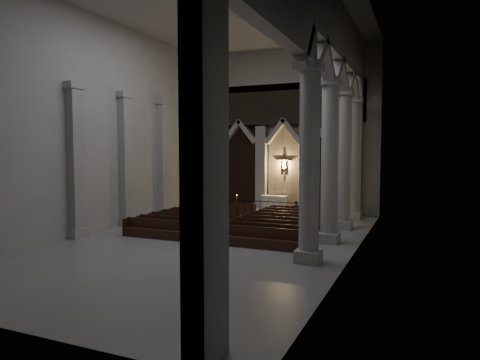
{
  "coord_description": "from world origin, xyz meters",
  "views": [
    {
      "loc": [
        9.74,
        -19.37,
        4.54
      ],
      "look_at": [
        0.09,
        3.0,
        2.86
      ],
      "focal_mm": 32.0,
      "sensor_mm": 36.0,
      "label": 1
    }
  ],
  "objects": [
    {
      "name": "room",
      "position": [
        0.0,
        0.0,
        7.6
      ],
      "size": [
        24.0,
        24.1,
        12.0
      ],
      "color": "gray",
      "rests_on": "ground"
    },
    {
      "name": "sanctuary_wall",
      "position": [
        0.0,
        11.54,
        6.62
      ],
      "size": [
        14.0,
        0.77,
        12.0
      ],
      "color": "#A8A69D",
      "rests_on": "ground"
    },
    {
      "name": "right_arcade",
      "position": [
        5.5,
        1.33,
        7.83
      ],
      "size": [
        1.0,
        24.0,
        12.0
      ],
      "color": "#A8A69D",
      "rests_on": "ground"
    },
    {
      "name": "left_pilasters",
      "position": [
        -6.75,
        3.5,
        3.91
      ],
      "size": [
        0.6,
        13.0,
        8.03
      ],
      "color": "#A8A69D",
      "rests_on": "ground"
    },
    {
      "name": "sanctuary_step",
      "position": [
        0.0,
        10.6,
        0.07
      ],
      "size": [
        8.5,
        2.6,
        0.15
      ],
      "primitive_type": "cube",
      "color": "#A8A69D",
      "rests_on": "ground"
    },
    {
      "name": "altar",
      "position": [
        -0.61,
        11.19,
        0.65
      ],
      "size": [
        1.94,
        0.77,
        0.98
      ],
      "color": "beige",
      "rests_on": "sanctuary_step"
    },
    {
      "name": "altar_rail",
      "position": [
        -0.0,
        9.21,
        0.63
      ],
      "size": [
        4.87,
        0.09,
        0.96
      ],
      "color": "black",
      "rests_on": "ground"
    },
    {
      "name": "candle_stand_left",
      "position": [
        -2.78,
        9.02,
        0.36
      ],
      "size": [
        0.22,
        0.22,
        1.33
      ],
      "color": "#A97834",
      "rests_on": "ground"
    },
    {
      "name": "candle_stand_right",
      "position": [
        2.5,
        9.54,
        0.42
      ],
      "size": [
        0.26,
        0.26,
        1.56
      ],
      "color": "#A97834",
      "rests_on": "ground"
    },
    {
      "name": "pews",
      "position": [
        -0.0,
        2.99,
        0.32
      ],
      "size": [
        9.76,
        8.44,
        0.97
      ],
      "color": "black",
      "rests_on": "ground"
    },
    {
      "name": "worshipper",
      "position": [
        2.07,
        7.75,
        0.61
      ],
      "size": [
        0.53,
        0.45,
        1.23
      ],
      "primitive_type": "imported",
      "rotation": [
        0.0,
        0.0,
        0.42
      ],
      "color": "black",
      "rests_on": "ground"
    }
  ]
}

